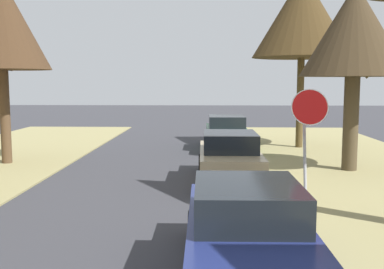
{
  "coord_description": "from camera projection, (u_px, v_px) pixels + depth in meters",
  "views": [
    {
      "loc": [
        1.6,
        -0.91,
        3.11
      ],
      "look_at": [
        1.21,
        10.68,
        1.78
      ],
      "focal_mm": 42.87,
      "sensor_mm": 36.0,
      "label": 1
    }
  ],
  "objects": [
    {
      "name": "stop_sign_far",
      "position": [
        308.0,
        125.0,
        10.1
      ],
      "size": [
        0.81,
        0.68,
        2.92
      ],
      "color": "#9EA0A5",
      "rests_on": "grass_verge_right"
    },
    {
      "name": "street_tree_right_mid_b",
      "position": [
        354.0,
        32.0,
        15.49
      ],
      "size": [
        3.63,
        3.63,
        6.37
      ],
      "color": "#4A3D29",
      "rests_on": "grass_verge_right"
    },
    {
      "name": "street_tree_right_far",
      "position": [
        302.0,
        16.0,
        20.92
      ],
      "size": [
        4.55,
        4.55,
        7.99
      ],
      "color": "brown",
      "rests_on": "grass_verge_right"
    },
    {
      "name": "street_tree_left_far",
      "position": [
        1.0,
        23.0,
        16.82
      ],
      "size": [
        3.55,
        3.55,
        7.02
      ],
      "color": "brown",
      "rests_on": "grass_verge_left"
    },
    {
      "name": "parked_sedan_navy",
      "position": [
        246.0,
        234.0,
        7.24
      ],
      "size": [
        1.98,
        4.42,
        1.57
      ],
      "color": "navy",
      "rests_on": "ground"
    },
    {
      "name": "parked_sedan_tan",
      "position": [
        229.0,
        159.0,
        14.23
      ],
      "size": [
        1.98,
        4.42,
        1.57
      ],
      "color": "tan",
      "rests_on": "ground"
    },
    {
      "name": "parked_sedan_green",
      "position": [
        226.0,
        134.0,
        21.13
      ],
      "size": [
        1.98,
        4.42,
        1.57
      ],
      "color": "#28663D",
      "rests_on": "ground"
    }
  ]
}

